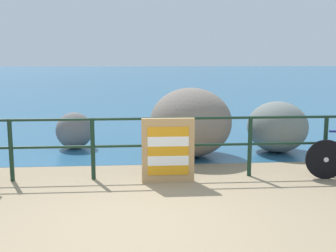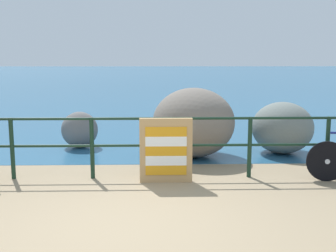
{
  "view_description": "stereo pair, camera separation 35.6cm",
  "coord_description": "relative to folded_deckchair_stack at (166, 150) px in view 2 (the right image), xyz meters",
  "views": [
    {
      "loc": [
        0.06,
        -4.8,
        1.99
      ],
      "look_at": [
        0.61,
        2.39,
        0.81
      ],
      "focal_mm": 44.93,
      "sensor_mm": 36.0,
      "label": 1
    },
    {
      "loc": [
        0.42,
        -4.82,
        1.99
      ],
      "look_at": [
        0.61,
        2.39,
        0.81
      ],
      "focal_mm": 44.93,
      "sensor_mm": 36.0,
      "label": 2
    }
  ],
  "objects": [
    {
      "name": "sea_surface",
      "position": [
        -0.56,
        46.12,
        -0.52
      ],
      "size": [
        120.0,
        90.0,
        0.01
      ],
      "primitive_type": "cube",
      "color": "#285B7F",
      "rests_on": "ground_plane"
    },
    {
      "name": "breakwater_boulder_main",
      "position": [
        0.59,
        1.77,
        0.18
      ],
      "size": [
        1.65,
        1.65,
        1.39
      ],
      "color": "slate",
      "rests_on": "ground"
    },
    {
      "name": "ground_plane",
      "position": [
        -0.56,
        18.26,
        -0.57
      ],
      "size": [
        120.0,
        120.0,
        0.1
      ],
      "primitive_type": "cube",
      "color": "#937F60"
    },
    {
      "name": "breakwater_boulder_right",
      "position": [
        2.48,
        2.03,
        0.02
      ],
      "size": [
        1.27,
        1.31,
        1.08
      ],
      "color": "slate",
      "rests_on": "ground"
    },
    {
      "name": "folded_deckchair_stack",
      "position": [
        0.0,
        0.0,
        0.0
      ],
      "size": [
        0.84,
        0.1,
        1.04
      ],
      "color": "tan",
      "rests_on": "ground_plane"
    },
    {
      "name": "promenade_railing",
      "position": [
        -0.56,
        0.25,
        0.11
      ],
      "size": [
        9.22,
        0.07,
        1.02
      ],
      "color": "black",
      "rests_on": "ground_plane"
    },
    {
      "name": "breakwater_boulder_left",
      "position": [
        -1.87,
        2.71,
        -0.12
      ],
      "size": [
        0.81,
        0.75,
        0.8
      ],
      "color": "slate",
      "rests_on": "ground"
    }
  ]
}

